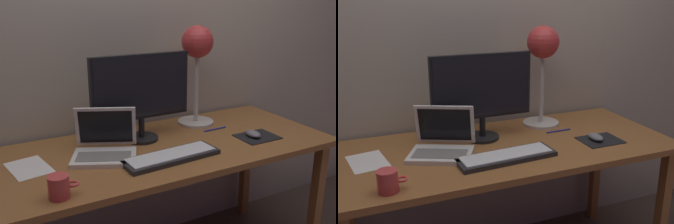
% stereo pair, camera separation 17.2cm
% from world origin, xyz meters
% --- Properties ---
extents(back_wall, '(4.80, 0.06, 2.60)m').
position_xyz_m(back_wall, '(0.00, 0.40, 1.30)').
color(back_wall, '#B2A893').
rests_on(back_wall, ground).
extents(desk, '(1.60, 0.70, 0.74)m').
position_xyz_m(desk, '(0.00, 0.00, 0.66)').
color(desk, '#935B2D').
rests_on(desk, ground).
extents(monitor, '(0.50, 0.16, 0.42)m').
position_xyz_m(monitor, '(-0.08, 0.12, 0.99)').
color(monitor, black).
rests_on(monitor, desk).
extents(keyboard_main, '(0.45, 0.17, 0.03)m').
position_xyz_m(keyboard_main, '(-0.07, -0.16, 0.75)').
color(keyboard_main, '#28282B').
rests_on(keyboard_main, desk).
extents(laptop, '(0.35, 0.33, 0.21)m').
position_xyz_m(laptop, '(-0.30, 0.02, 0.80)').
color(laptop, silver).
rests_on(laptop, desk).
extents(desk_lamp, '(0.20, 0.20, 0.54)m').
position_xyz_m(desk_lamp, '(0.29, 0.21, 1.14)').
color(desk_lamp, beige).
rests_on(desk_lamp, desk).
extents(mousepad, '(0.20, 0.16, 0.00)m').
position_xyz_m(mousepad, '(0.45, -0.13, 0.74)').
color(mousepad, black).
rests_on(mousepad, desk).
extents(mouse, '(0.06, 0.10, 0.03)m').
position_xyz_m(mouse, '(0.42, -0.12, 0.76)').
color(mouse, slate).
rests_on(mouse, mousepad).
extents(coffee_mug, '(0.11, 0.08, 0.08)m').
position_xyz_m(coffee_mug, '(-0.57, -0.26, 0.78)').
color(coffee_mug, '#CC3F3F').
rests_on(coffee_mug, desk).
extents(paper_sheet_near_mouse, '(0.18, 0.23, 0.00)m').
position_xyz_m(paper_sheet_near_mouse, '(-0.63, 0.04, 0.74)').
color(paper_sheet_near_mouse, white).
rests_on(paper_sheet_near_mouse, desk).
extents(pen, '(0.14, 0.01, 0.01)m').
position_xyz_m(pen, '(0.32, 0.07, 0.74)').
color(pen, '#2633A5').
rests_on(pen, desk).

